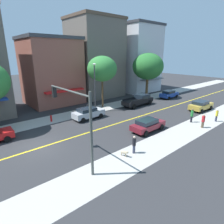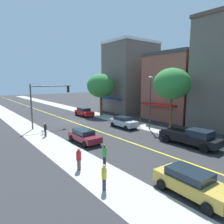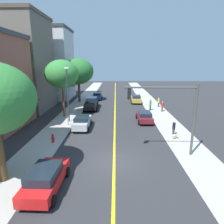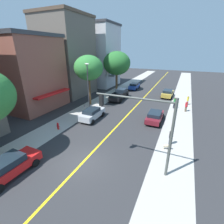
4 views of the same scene
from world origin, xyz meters
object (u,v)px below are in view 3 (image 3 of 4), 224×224
blue_sedan_left_curb (97,96)px  pedestrian_red_shirt (162,106)px  pedestrian_yellow_shirt (159,102)px  gold_sedan_right_curb (136,99)px  parking_meter (68,118)px  traffic_light_mast (172,107)px  pedestrian_green_shirt (150,105)px  pedestrian_black_shirt (174,128)px  fire_hydrant (53,138)px  street_lamp (68,89)px  street_tree_right_corner (62,74)px  silver_sedan_left_curb (82,122)px  maroon_sedan_right_curb (144,116)px  small_dog (175,135)px  red_sedan_left_curb (46,178)px  street_tree_left_near (78,71)px  black_pickup_truck (91,103)px

blue_sedan_left_curb → pedestrian_red_shirt: bearing=-133.6°
pedestrian_red_shirt → pedestrian_yellow_shirt: pedestrian_red_shirt is taller
gold_sedan_right_curb → pedestrian_red_shirt: 7.84m
parking_meter → traffic_light_mast: size_ratio=0.23×
pedestrian_green_shirt → pedestrian_black_shirt: bearing=-119.5°
blue_sedan_left_curb → pedestrian_green_shirt: size_ratio=2.36×
fire_hydrant → street_lamp: size_ratio=0.12×
street_tree_right_corner → silver_sedan_left_curb: size_ratio=1.88×
pedestrian_green_shirt → street_lamp: bearing=175.7°
fire_hydrant → gold_sedan_right_curb: (10.27, 19.73, 0.36)m
parking_meter → maroon_sedan_right_curb: bearing=9.0°
traffic_light_mast → silver_sedan_left_curb: traffic_light_mast is taller
parking_meter → small_dog: bearing=-19.8°
street_tree_right_corner → small_dog: bearing=-31.5°
traffic_light_mast → small_dog: (1.57, 3.52, -3.84)m
street_tree_right_corner → silver_sedan_left_curb: bearing=-55.8°
red_sedan_left_curb → street_tree_left_near: bearing=7.5°
parking_meter → maroon_sedan_right_curb: size_ratio=0.32×
silver_sedan_left_curb → street_tree_right_corner: bearing=34.0°
red_sedan_left_curb → silver_sedan_left_curb: size_ratio=1.03×
street_lamp → pedestrian_red_shirt: street_lamp is taller
street_tree_right_corner → small_dog: 17.11m
street_tree_left_near → pedestrian_green_shirt: size_ratio=4.75×
blue_sedan_left_curb → small_dog: 24.47m
street_tree_right_corner → red_sedan_left_curb: 17.95m
fire_hydrant → pedestrian_green_shirt: size_ratio=0.48×
fire_hydrant → small_dog: size_ratio=1.12×
fire_hydrant → gold_sedan_right_curb: gold_sedan_right_curb is taller
street_tree_left_near → black_pickup_truck: bearing=-61.8°
traffic_light_mast → red_sedan_left_curb: bearing=28.8°
street_lamp → blue_sedan_left_curb: size_ratio=1.67×
fire_hydrant → pedestrian_red_shirt: pedestrian_red_shirt is taller
parking_meter → pedestrian_green_shirt: (11.81, 8.00, 0.06)m
fire_hydrant → parking_meter: bearing=88.1°
pedestrian_green_shirt → street_tree_right_corner: bearing=164.3°
silver_sedan_left_curb → black_pickup_truck: size_ratio=0.70×
silver_sedan_left_curb → pedestrian_green_shirt: pedestrian_green_shirt is taller
black_pickup_truck → maroon_sedan_right_curb: bearing=-135.4°
fire_hydrant → gold_sedan_right_curb: 22.25m
street_tree_left_near → blue_sedan_left_curb: (3.37, 2.85, -5.26)m
street_tree_left_near → pedestrian_black_shirt: bearing=-53.4°
silver_sedan_left_curb → blue_sedan_left_curb: bearing=-0.4°
gold_sedan_right_curb → blue_sedan_left_curb: blue_sedan_left_curb is taller
street_tree_left_near → pedestrian_black_shirt: size_ratio=5.24×
gold_sedan_right_curb → pedestrian_green_shirt: 6.48m
blue_sedan_left_curb → parking_meter: bearing=172.5°
maroon_sedan_right_curb → pedestrian_yellow_shirt: pedestrian_yellow_shirt is taller
maroon_sedan_right_curb → pedestrian_green_shirt: 6.71m
street_lamp → pedestrian_red_shirt: (13.84, 5.62, -3.48)m
street_tree_left_near → street_tree_right_corner: bearing=-91.3°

